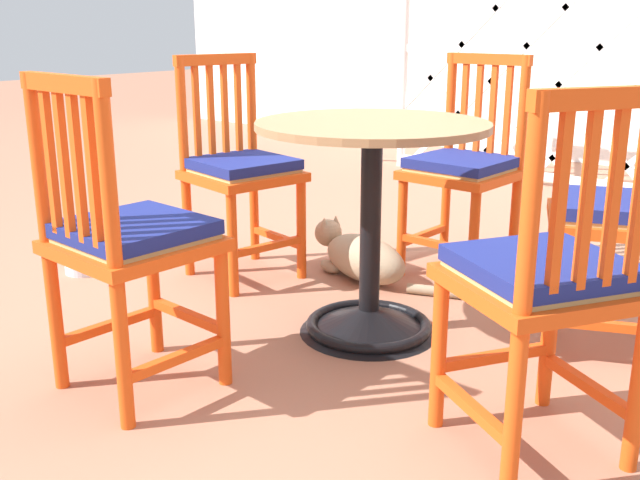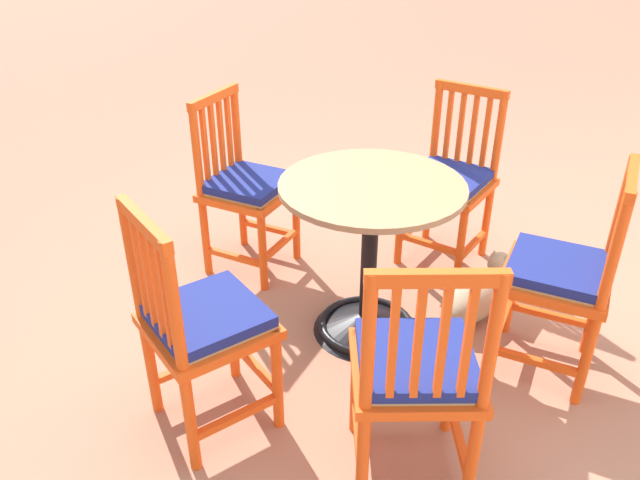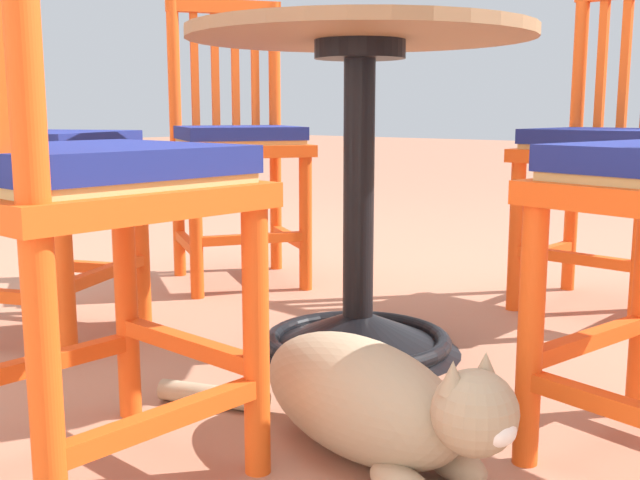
# 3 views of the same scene
# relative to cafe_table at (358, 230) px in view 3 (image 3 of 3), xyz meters

# --- Properties ---
(ground_plane) EXTENTS (24.00, 24.00, 0.00)m
(ground_plane) POSITION_rel_cafe_table_xyz_m (0.05, 0.04, -0.28)
(ground_plane) COLOR #A36B51
(cafe_table) EXTENTS (0.76, 0.76, 0.73)m
(cafe_table) POSITION_rel_cafe_table_xyz_m (0.00, 0.00, 0.00)
(cafe_table) COLOR black
(cafe_table) RESTS_ON ground_plane
(orange_chair_at_corner) EXTENTS (0.55, 0.55, 0.91)m
(orange_chair_at_corner) POSITION_rel_cafe_table_xyz_m (0.75, -0.35, 0.16)
(orange_chair_at_corner) COLOR #E04C14
(orange_chair_at_corner) RESTS_ON ground_plane
(orange_chair_tucked_in) EXTENTS (0.53, 0.53, 0.91)m
(orange_chair_tucked_in) POSITION_rel_cafe_table_xyz_m (0.69, 0.40, 0.16)
(orange_chair_tucked_in) COLOR #E04C14
(orange_chair_tucked_in) RESTS_ON ground_plane
(orange_chair_near_fence) EXTENTS (0.41, 0.41, 0.91)m
(orange_chair_near_fence) POSITION_rel_cafe_table_xyz_m (-0.07, 0.77, 0.16)
(orange_chair_near_fence) COLOR #E04C14
(orange_chair_near_fence) RESTS_ON ground_plane
(orange_chair_facing_out) EXTENTS (0.42, 0.42, 0.91)m
(orange_chair_facing_out) POSITION_rel_cafe_table_xyz_m (-0.29, -0.76, 0.16)
(orange_chair_facing_out) COLOR #E04C14
(orange_chair_facing_out) RESTS_ON ground_plane
(tabby_cat) EXTENTS (0.75, 0.30, 0.23)m
(tabby_cat) POSITION_rel_cafe_table_xyz_m (-0.36, 0.44, -0.19)
(tabby_cat) COLOR #9E896B
(tabby_cat) RESTS_ON ground_plane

